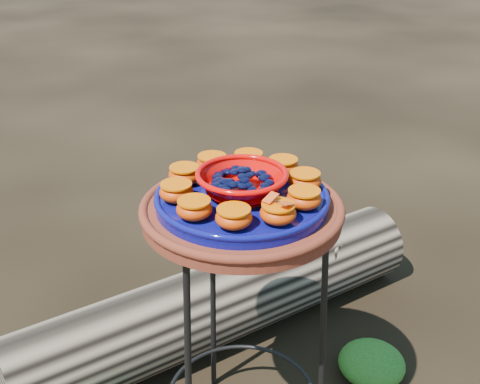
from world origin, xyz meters
name	(u,v)px	position (x,y,z in m)	size (l,w,h in m)	color
plant_stand	(242,338)	(0.00, 0.00, 0.35)	(0.44, 0.44, 0.70)	black
terracotta_saucer	(242,212)	(0.00, 0.00, 0.72)	(0.46, 0.46, 0.04)	#672B10
cobalt_plate	(242,200)	(0.00, 0.00, 0.75)	(0.39, 0.39, 0.03)	#090548
red_bowl	(242,184)	(0.00, 0.00, 0.79)	(0.20, 0.20, 0.05)	#D20603
glass_gems	(242,167)	(0.00, 0.00, 0.83)	(0.15, 0.15, 0.03)	black
orange_half_0	(278,213)	(0.02, -0.15, 0.78)	(0.08, 0.08, 0.04)	#B73906
orange_half_1	(304,199)	(0.10, -0.11, 0.78)	(0.08, 0.08, 0.04)	#B73906
orange_half_2	(305,181)	(0.14, -0.03, 0.78)	(0.08, 0.08, 0.04)	#B73906
orange_half_3	(283,167)	(0.13, 0.06, 0.78)	(0.08, 0.08, 0.04)	#B73906
orange_half_4	(249,161)	(0.07, 0.13, 0.78)	(0.08, 0.08, 0.04)	#B73906
orange_half_5	(212,163)	(-0.02, 0.15, 0.78)	(0.08, 0.08, 0.04)	#B73906
orange_half_6	(185,175)	(-0.10, 0.11, 0.78)	(0.08, 0.08, 0.04)	#B73906
orange_half_7	(176,192)	(-0.14, 0.03, 0.78)	(0.08, 0.08, 0.04)	#B73906
orange_half_8	(194,209)	(-0.13, -0.06, 0.78)	(0.08, 0.08, 0.04)	#B73906
orange_half_9	(234,218)	(-0.07, -0.13, 0.78)	(0.08, 0.08, 0.04)	#B73906
butterfly	(278,201)	(0.02, -0.15, 0.81)	(0.07, 0.05, 0.01)	#DF4814
driftwood_log	(223,301)	(0.12, 0.43, 0.14)	(1.46, 0.38, 0.27)	black
foliage_right	(372,362)	(0.47, 0.06, 0.05)	(0.21, 0.21, 0.11)	#215C18
foliage_back	(159,327)	(-0.11, 0.45, 0.08)	(0.32, 0.32, 0.16)	#215C18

